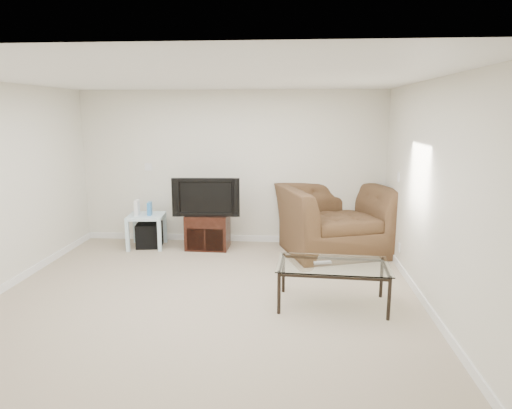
# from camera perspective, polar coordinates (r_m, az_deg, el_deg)

# --- Properties ---
(floor) EXTENTS (5.00, 5.00, 0.00)m
(floor) POSITION_cam_1_polar(r_m,az_deg,el_deg) (5.45, -6.36, -11.78)
(floor) COLOR tan
(floor) RESTS_ON ground
(ceiling) EXTENTS (5.00, 5.00, 0.00)m
(ceiling) POSITION_cam_1_polar(r_m,az_deg,el_deg) (5.02, -7.01, 15.46)
(ceiling) COLOR white
(ceiling) RESTS_ON ground
(wall_back) EXTENTS (5.00, 0.02, 2.50)m
(wall_back) POSITION_cam_1_polar(r_m,az_deg,el_deg) (7.53, -3.04, 4.63)
(wall_back) COLOR silver
(wall_back) RESTS_ON ground
(wall_right) EXTENTS (0.02, 5.00, 2.50)m
(wall_right) POSITION_cam_1_polar(r_m,az_deg,el_deg) (5.22, 21.35, 0.82)
(wall_right) COLOR silver
(wall_right) RESTS_ON ground
(plate_back) EXTENTS (0.12, 0.02, 0.12)m
(plate_back) POSITION_cam_1_polar(r_m,az_deg,el_deg) (7.82, -13.31, 4.60)
(plate_back) COLOR white
(plate_back) RESTS_ON wall_back
(plate_right_switch) EXTENTS (0.02, 0.09, 0.13)m
(plate_right_switch) POSITION_cam_1_polar(r_m,az_deg,el_deg) (6.75, 17.39, 3.33)
(plate_right_switch) COLOR white
(plate_right_switch) RESTS_ON wall_right
(plate_right_outlet) EXTENTS (0.02, 0.08, 0.12)m
(plate_right_outlet) POSITION_cam_1_polar(r_m,az_deg,el_deg) (6.66, 17.47, -5.16)
(plate_right_outlet) COLOR white
(plate_right_outlet) RESTS_ON wall_right
(tv_stand) EXTENTS (0.68, 0.48, 0.55)m
(tv_stand) POSITION_cam_1_polar(r_m,az_deg,el_deg) (7.33, -6.04, -3.36)
(tv_stand) COLOR black
(tv_stand) RESTS_ON floor
(dvd_player) EXTENTS (0.38, 0.27, 0.05)m
(dvd_player) POSITION_cam_1_polar(r_m,az_deg,el_deg) (7.25, -6.13, -2.03)
(dvd_player) COLOR black
(dvd_player) RESTS_ON tv_stand
(television) EXTENTS (0.98, 0.25, 0.60)m
(television) POSITION_cam_1_polar(r_m,az_deg,el_deg) (7.18, -6.19, 1.05)
(television) COLOR black
(television) RESTS_ON tv_stand
(side_table) EXTENTS (0.61, 0.61, 0.53)m
(side_table) POSITION_cam_1_polar(r_m,az_deg,el_deg) (7.57, -13.49, -3.22)
(side_table) COLOR silver
(side_table) RESTS_ON floor
(subwoofer) EXTENTS (0.45, 0.45, 0.39)m
(subwoofer) POSITION_cam_1_polar(r_m,az_deg,el_deg) (7.61, -13.18, -3.75)
(subwoofer) COLOR black
(subwoofer) RESTS_ON floor
(game_console) EXTENTS (0.07, 0.18, 0.24)m
(game_console) POSITION_cam_1_polar(r_m,az_deg,el_deg) (7.49, -14.65, -0.39)
(game_console) COLOR white
(game_console) RESTS_ON side_table
(game_case) EXTENTS (0.07, 0.16, 0.21)m
(game_case) POSITION_cam_1_polar(r_m,az_deg,el_deg) (7.45, -13.16, -0.51)
(game_case) COLOR #337FCC
(game_case) RESTS_ON side_table
(recliner) EXTENTS (1.82, 1.47, 1.38)m
(recliner) POSITION_cam_1_polar(r_m,az_deg,el_deg) (7.15, 9.84, -0.44)
(recliner) COLOR brown
(recliner) RESTS_ON floor
(coffee_table) EXTENTS (1.28, 0.77, 0.48)m
(coffee_table) POSITION_cam_1_polar(r_m,az_deg,el_deg) (5.27, 9.53, -9.85)
(coffee_table) COLOR black
(coffee_table) RESTS_ON floor
(remote) EXTENTS (0.20, 0.11, 0.02)m
(remote) POSITION_cam_1_polar(r_m,az_deg,el_deg) (5.18, 8.33, -7.19)
(remote) COLOR #B2B2B7
(remote) RESTS_ON coffee_table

